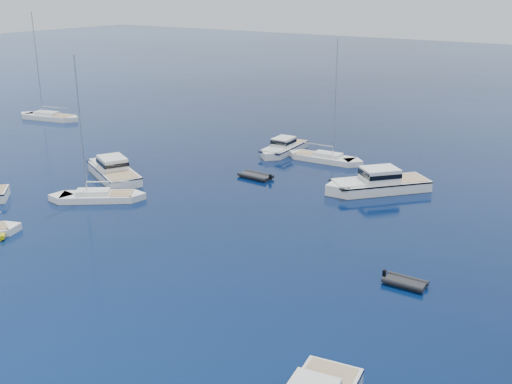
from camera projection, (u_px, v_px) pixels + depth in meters
ground at (55, 344)px, 35.13m from camera, size 400.00×400.00×0.00m
motor_cruiser_far_l at (113, 177)px, 65.26m from camera, size 11.17×7.84×2.84m
motor_cruiser_distant at (377, 191)px, 60.87m from camera, size 10.09×10.89×2.99m
motor_cruiser_horizon at (283, 153)px, 74.42m from camera, size 3.23×9.15×2.37m
sailboat_mid_l at (98, 200)px, 58.30m from camera, size 9.13×7.74×14.06m
sailboat_centre at (325, 161)px, 70.99m from camera, size 9.93×3.08×14.41m
sailboat_far_l at (49, 119)px, 92.52m from camera, size 11.34×5.11×16.15m
tender_grey_near at (405, 285)px, 41.94m from camera, size 3.07×1.78×0.95m
tender_grey_far at (256, 178)px, 64.88m from camera, size 3.90×2.27×0.95m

